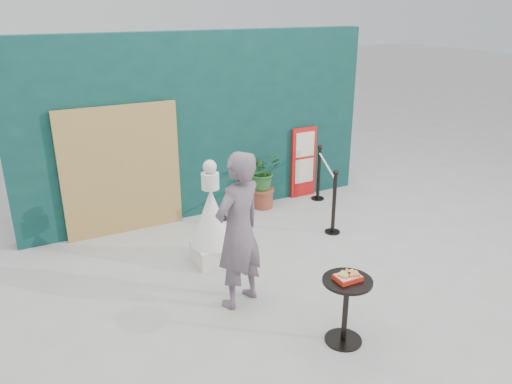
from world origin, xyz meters
The scene contains 10 objects.
ground centered at (0.00, 0.00, 0.00)m, with size 60.00×60.00×0.00m, color #ADAAA5.
back_wall centered at (0.00, 3.15, 1.50)m, with size 6.00×0.30×3.00m, color #0A2F30.
bamboo_fence centered at (-1.40, 2.94, 1.00)m, with size 1.80×0.08×2.00m, color tan.
woman centered at (-0.70, 0.30, 0.95)m, with size 0.69×0.45×1.90m, color #655763.
menu_board centered at (1.90, 2.95, 0.65)m, with size 0.50×0.07×1.30m.
statue centered at (-0.59, 1.38, 0.61)m, with size 0.58×0.58×1.49m.
cafe_table centered at (-0.03, -0.89, 0.50)m, with size 0.52×0.52×0.75m.
food_basket centered at (-0.03, -0.88, 0.79)m, with size 0.26×0.19×0.11m.
planter centered at (0.97, 2.81, 0.58)m, with size 0.59×0.51×1.01m.
stanchion_barrier centered at (1.75, 2.03, 0.49)m, with size 0.84×1.54×1.03m.
Camera 1 is at (-2.91, -4.39, 3.41)m, focal length 35.00 mm.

